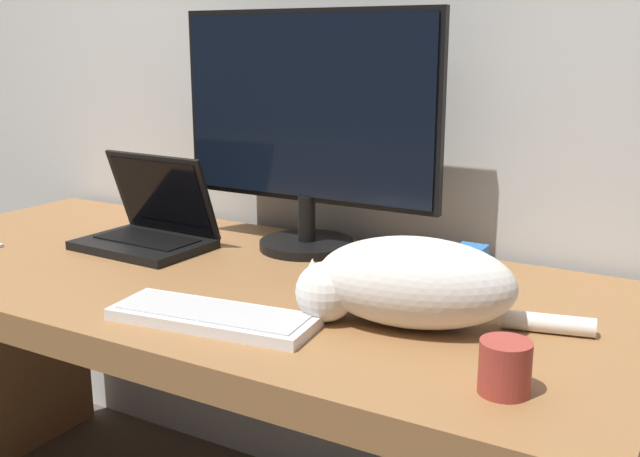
# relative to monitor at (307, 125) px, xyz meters

# --- Properties ---
(desk) EXTENTS (1.72, 0.76, 0.71)m
(desk) POSITION_rel_monitor_xyz_m (-0.07, -0.25, -0.42)
(desk) COLOR olive
(desk) RESTS_ON ground_plane
(monitor) EXTENTS (0.64, 0.22, 0.54)m
(monitor) POSITION_rel_monitor_xyz_m (0.00, 0.00, 0.00)
(monitor) COLOR black
(monitor) RESTS_ON desk
(laptop) EXTENTS (0.30, 0.22, 0.22)m
(laptop) POSITION_rel_monitor_xyz_m (-0.33, -0.17, -0.24)
(laptop) COLOR black
(laptop) RESTS_ON desk
(external_keyboard) EXTENTS (0.37, 0.17, 0.02)m
(external_keyboard) POSITION_rel_monitor_xyz_m (0.11, -0.49, -0.28)
(external_keyboard) COLOR white
(external_keyboard) RESTS_ON desk
(cat) EXTENTS (0.47, 0.25, 0.15)m
(cat) POSITION_rel_monitor_xyz_m (0.40, -0.33, -0.21)
(cat) COLOR silver
(cat) RESTS_ON desk
(coffee_mug) EXTENTS (0.07, 0.07, 0.08)m
(coffee_mug) POSITION_rel_monitor_xyz_m (0.61, -0.49, -0.25)
(coffee_mug) COLOR #9E382D
(coffee_mug) RESTS_ON desk
(small_toy) EXTENTS (0.06, 0.06, 0.06)m
(small_toy) POSITION_rel_monitor_xyz_m (0.39, 0.01, -0.26)
(small_toy) COLOR #2D6BB7
(small_toy) RESTS_ON desk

